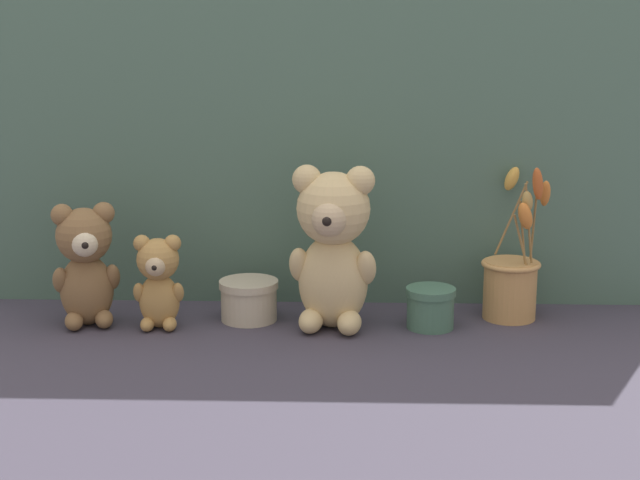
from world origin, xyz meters
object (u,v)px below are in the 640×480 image
(teddy_bear_large, at_px, (333,245))
(flower_vase, at_px, (512,279))
(decorative_tin_short, at_px, (249,300))
(teddy_bear_small, at_px, (158,280))
(decorative_tin_tall, at_px, (430,308))
(teddy_bear_medium, at_px, (86,262))

(teddy_bear_large, xyz_separation_m, flower_vase, (0.34, 0.07, -0.08))
(flower_vase, relative_size, decorative_tin_short, 2.66)
(teddy_bear_small, height_order, flower_vase, flower_vase)
(decorative_tin_short, bearing_deg, teddy_bear_large, -14.59)
(teddy_bear_large, distance_m, decorative_tin_short, 0.21)
(teddy_bear_large, bearing_deg, decorative_tin_tall, 1.39)
(decorative_tin_tall, distance_m, decorative_tin_short, 0.35)
(flower_vase, height_order, decorative_tin_tall, flower_vase)
(decorative_tin_tall, xyz_separation_m, decorative_tin_short, (-0.35, 0.04, 0.00))
(flower_vase, xyz_separation_m, decorative_tin_tall, (-0.16, -0.06, -0.04))
(flower_vase, relative_size, decorative_tin_tall, 3.25)
(teddy_bear_medium, distance_m, decorative_tin_tall, 0.66)
(teddy_bear_medium, xyz_separation_m, decorative_tin_short, (0.30, 0.04, -0.08))
(teddy_bear_large, height_order, flower_vase, teddy_bear_large)
(flower_vase, xyz_separation_m, decorative_tin_short, (-0.51, -0.03, -0.04))
(decorative_tin_tall, height_order, decorative_tin_short, same)
(teddy_bear_medium, bearing_deg, flower_vase, 4.63)
(teddy_bear_large, bearing_deg, teddy_bear_medium, 179.55)
(teddy_bear_large, height_order, decorative_tin_short, teddy_bear_large)
(teddy_bear_large, relative_size, flower_vase, 1.01)
(flower_vase, bearing_deg, teddy_bear_large, -168.64)
(teddy_bear_large, relative_size, teddy_bear_medium, 1.31)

